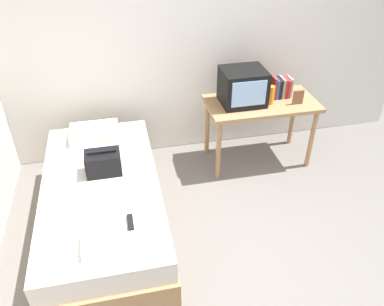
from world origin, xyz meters
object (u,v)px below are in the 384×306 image
Objects in this scene: book_row at (281,87)px; folded_towel at (102,243)px; bed at (104,207)px; handbag at (103,163)px; pillow at (94,133)px; water_bottle at (271,95)px; magazine at (77,217)px; desk at (261,110)px; tv at (243,87)px; remote_dark at (130,222)px; picture_frame at (298,97)px.

folded_towel is at bearing -141.34° from book_row.
handbag is (0.05, 0.14, 0.38)m from bed.
handbag is (0.08, -0.60, 0.05)m from pillow.
water_bottle is (1.77, 0.70, 0.57)m from bed.
magazine is 1.04× the size of folded_towel.
water_bottle is at bearing -39.31° from desk.
magazine is at bearing -114.88° from bed.
tv reaches higher than water_bottle.
water_bottle is at bearing 38.71° from folded_towel.
desk is at bearing 40.53° from remote_dark.
bed is 0.40m from handbag.
folded_towel is (-0.21, -0.19, 0.02)m from remote_dark.
picture_frame is at bearing -15.33° from tv.
folded_towel is at bearing -61.43° from magazine.
water_bottle is at bearing -16.37° from tv.
pillow is at bearing 91.44° from folded_towel.
bed is 0.81m from pillow.
water_bottle is 1.24× the size of remote_dark.
handbag is 0.86m from folded_towel.
tv reaches higher than handbag.
magazine is at bearing -150.24° from book_row.
bed is 4.25× the size of pillow.
water_bottle reaches higher than desk.
water_bottle is 0.69× the size of folded_towel.
book_row is at bearing 18.70° from desk.
book_row reaches higher than remote_dark.
tv reaches higher than bed.
pillow is at bearing -179.67° from desk.
book_row is 2.02m from handbag.
handbag is 1.07× the size of folded_towel.
water_bottle is 2.25m from magazine.
bed is at bearing -107.67° from handbag.
folded_towel is at bearing -141.29° from water_bottle.
pillow reaches higher than bed.
tv is at bearing 164.67° from picture_frame.
tv is 0.30m from water_bottle.
desk reaches higher than remote_dark.
magazine is (-1.95, -1.08, -0.29)m from water_bottle.
magazine is at bearing 159.24° from remote_dark.
desk is 7.67× the size of picture_frame.
folded_towel reaches higher than bed.
pillow is 1.46m from folded_towel.
magazine is at bearing -149.02° from desk.
bed is at bearing -87.69° from pillow.
book_row is at bearing 38.20° from water_bottle.
tv is 2.91× the size of picture_frame.
remote_dark is at bearing 42.71° from folded_towel.
pillow is 1.29m from remote_dark.
book_row reaches higher than handbag.
picture_frame is (0.27, -0.07, -0.02)m from water_bottle.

